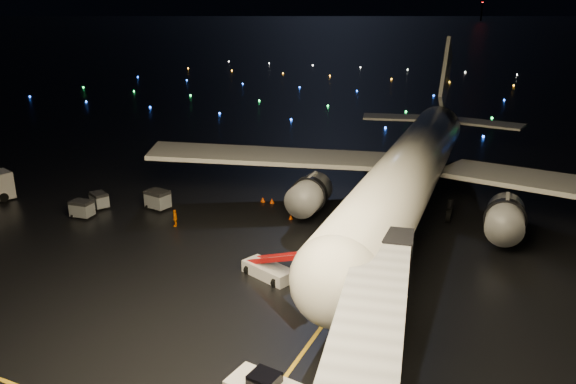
% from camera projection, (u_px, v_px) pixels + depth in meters
% --- Properties ---
extents(ground, '(2000.00, 2000.00, 0.00)m').
position_uv_depth(ground, '(503.00, 43.00, 297.34)').
color(ground, black).
rests_on(ground, ground).
extents(lane_centre, '(0.25, 80.00, 0.02)m').
position_uv_depth(lane_centre, '(378.00, 249.00, 46.46)').
color(lane_centre, gold).
rests_on(lane_centre, ground).
extents(airliner, '(57.19, 54.61, 15.45)m').
position_uv_depth(airliner, '(416.00, 133.00, 53.08)').
color(airliner, white).
rests_on(airliner, ground).
extents(belt_loader, '(6.26, 3.64, 2.94)m').
position_uv_depth(belt_loader, '(268.00, 259.00, 41.38)').
color(belt_loader, silver).
rests_on(belt_loader, ground).
extents(crew_c, '(0.73, 1.00, 1.58)m').
position_uv_depth(crew_c, '(175.00, 218.00, 51.11)').
color(crew_c, '#FF7B00').
rests_on(crew_c, ground).
extents(safety_cone_0, '(0.45, 0.45, 0.44)m').
position_uv_depth(safety_cone_0, '(291.00, 217.00, 52.98)').
color(safety_cone_0, '#FE4700').
rests_on(safety_cone_0, ground).
extents(safety_cone_1, '(0.60, 0.60, 0.52)m').
position_uv_depth(safety_cone_1, '(272.00, 201.00, 57.26)').
color(safety_cone_1, '#FE4700').
rests_on(safety_cone_1, ground).
extents(safety_cone_2, '(0.55, 0.55, 0.51)m').
position_uv_depth(safety_cone_2, '(263.00, 199.00, 57.62)').
color(safety_cone_2, '#FE4700').
rests_on(safety_cone_2, ground).
extents(safety_cone_3, '(0.49, 0.49, 0.52)m').
position_uv_depth(safety_cone_3, '(197.00, 155.00, 74.80)').
color(safety_cone_3, '#FE4700').
rests_on(safety_cone_3, ground).
extents(taxiway_lights, '(164.00, 92.00, 0.36)m').
position_uv_depth(taxiway_lights, '(435.00, 92.00, 129.71)').
color(taxiway_lights, black).
rests_on(taxiway_lights, ground).
extents(baggage_cart_0, '(2.46, 1.91, 1.89)m').
position_uv_depth(baggage_cart_0, '(158.00, 200.00, 55.42)').
color(baggage_cart_0, gray).
rests_on(baggage_cart_0, ground).
extents(baggage_cart_1, '(2.22, 1.95, 1.57)m').
position_uv_depth(baggage_cart_1, '(99.00, 200.00, 55.78)').
color(baggage_cart_1, gray).
rests_on(baggage_cart_1, ground).
extents(baggage_cart_2, '(2.09, 1.57, 1.66)m').
position_uv_depth(baggage_cart_2, '(82.00, 209.00, 53.27)').
color(baggage_cart_2, gray).
rests_on(baggage_cart_2, ground).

